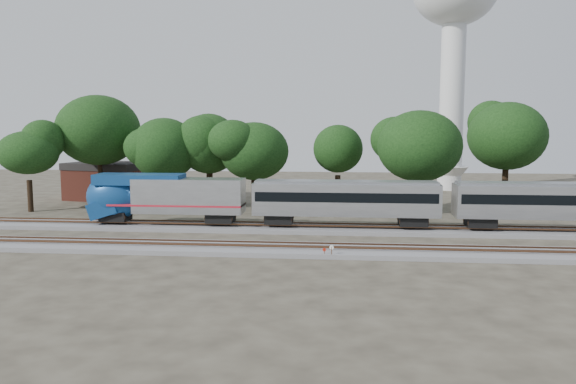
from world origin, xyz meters
name	(u,v)px	position (x,y,z in m)	size (l,w,h in m)	color
ground	(269,242)	(0.00, 0.00, 0.00)	(160.00, 160.00, 0.00)	#383328
track_far	(277,228)	(0.00, 6.00, 0.21)	(160.00, 5.00, 0.73)	slate
track_near	(263,249)	(0.00, -4.00, 0.21)	(160.00, 5.00, 0.73)	slate
switch_stand_red	(324,252)	(5.30, -6.19, 0.56)	(0.28, 0.05, 0.87)	#512D19
switch_stand_white	(332,250)	(5.89, -6.32, 0.74)	(0.35, 0.17, 1.15)	#512D19
switch_lever	(325,255)	(5.31, -5.65, 0.15)	(0.50, 0.30, 0.30)	#512D19
water_tower	(455,15)	(24.69, 45.42, 28.56)	(13.92, 13.92, 38.55)	silver
brick_building	(110,181)	(-27.15, 28.11, 2.72)	(12.66, 10.15, 5.40)	brown
tree_0	(28,153)	(-32.14, 15.41, 7.36)	(7.50, 7.50, 10.58)	black
tree_1	(99,130)	(-25.97, 22.24, 10.10)	(10.28, 10.28, 14.49)	black
tree_2	(164,149)	(-16.07, 19.51, 7.74)	(7.89, 7.89, 11.12)	black
tree_3	(209,144)	(-10.71, 21.59, 8.36)	(8.51, 8.51, 12.00)	black
tree_4	(254,151)	(-4.44, 19.64, 7.48)	(7.63, 7.63, 10.75)	black
tree_5	(338,149)	(6.12, 24.20, 7.64)	(7.79, 7.79, 10.98)	black
tree_6	(419,146)	(15.75, 16.77, 8.30)	(8.46, 8.46, 11.92)	black
tree_7	(507,136)	(28.40, 26.25, 9.34)	(9.51, 9.51, 13.40)	black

